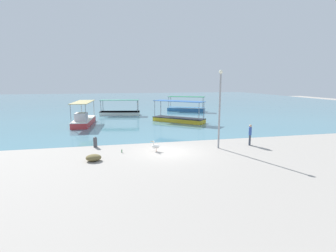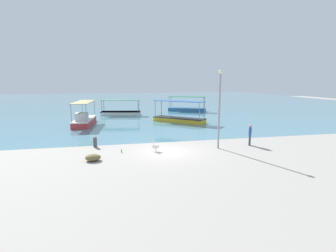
# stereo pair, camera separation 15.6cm
# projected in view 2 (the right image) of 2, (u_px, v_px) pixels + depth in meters

# --- Properties ---
(ground) EXTENTS (120.00, 120.00, 0.00)m
(ground) POSITION_uv_depth(u_px,v_px,m) (168.00, 152.00, 19.27)
(ground) COLOR #9F978F
(harbor_water) EXTENTS (110.00, 90.00, 0.00)m
(harbor_water) POSITION_uv_depth(u_px,v_px,m) (127.00, 102.00, 65.47)
(harbor_water) COLOR teal
(harbor_water) RESTS_ON ground
(fishing_boat_center) EXTENTS (6.17, 5.87, 2.66)m
(fishing_boat_center) POSITION_uv_depth(u_px,v_px,m) (179.00, 118.00, 33.05)
(fishing_boat_center) COLOR gold
(fishing_boat_center) RESTS_ON harbor_water
(fishing_boat_near_left) EXTENTS (2.45, 6.66, 2.72)m
(fishing_boat_near_left) POSITION_uv_depth(u_px,v_px,m) (84.00, 120.00, 30.81)
(fishing_boat_near_left) COLOR red
(fishing_boat_near_left) RESTS_ON harbor_water
(fishing_boat_far_right) EXTENTS (6.17, 2.85, 2.30)m
(fishing_boat_far_right) POSITION_uv_depth(u_px,v_px,m) (121.00, 112.00, 39.77)
(fishing_boat_far_right) COLOR white
(fishing_boat_far_right) RESTS_ON harbor_water
(fishing_boat_outer) EXTENTS (6.44, 4.39, 2.49)m
(fishing_boat_outer) POSITION_uv_depth(u_px,v_px,m) (187.00, 108.00, 44.82)
(fishing_boat_outer) COLOR #306DAB
(fishing_boat_outer) RESTS_ON harbor_water
(pelican) EXTENTS (0.80, 0.40, 0.80)m
(pelican) POSITION_uv_depth(u_px,v_px,m) (155.00, 146.00, 19.34)
(pelican) COLOR #E0997A
(pelican) RESTS_ON ground
(lamp_post) EXTENTS (0.28, 0.28, 5.94)m
(lamp_post) POSITION_uv_depth(u_px,v_px,m) (219.00, 105.00, 19.70)
(lamp_post) COLOR gray
(lamp_post) RESTS_ON ground
(mooring_bollard) EXTENTS (0.31, 0.31, 0.83)m
(mooring_bollard) POSITION_uv_depth(u_px,v_px,m) (95.00, 142.00, 20.55)
(mooring_bollard) COLOR #47474C
(mooring_bollard) RESTS_ON ground
(fisherman_standing) EXTENTS (0.39, 0.46, 1.69)m
(fisherman_standing) POSITION_uv_depth(u_px,v_px,m) (250.00, 134.00, 21.03)
(fisherman_standing) COLOR #333B49
(fisherman_standing) RESTS_ON ground
(net_pile) EXTENTS (1.00, 0.85, 0.44)m
(net_pile) POSITION_uv_depth(u_px,v_px,m) (93.00, 158.00, 17.05)
(net_pile) COLOR brown
(net_pile) RESTS_ON ground
(glass_bottle) EXTENTS (0.07, 0.07, 0.27)m
(glass_bottle) POSITION_uv_depth(u_px,v_px,m) (121.00, 151.00, 19.04)
(glass_bottle) COLOR #3F7F4C
(glass_bottle) RESTS_ON ground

